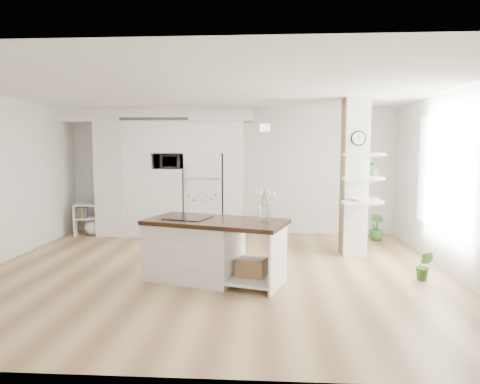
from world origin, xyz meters
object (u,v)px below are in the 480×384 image
object	(u,v)px
bookshelf	(90,221)
floor_plant_a	(424,266)
refrigerator	(205,194)
kitchen_island	(202,248)

from	to	relation	value
bookshelf	floor_plant_a	distance (m)	6.58
floor_plant_a	bookshelf	bearing A→B (deg)	155.20
floor_plant_a	refrigerator	bearing A→B (deg)	140.17
refrigerator	floor_plant_a	size ratio (longest dim) A/B	4.13
refrigerator	bookshelf	xyz separation A→B (m)	(-2.45, -0.18, -0.58)
refrigerator	bookshelf	bearing A→B (deg)	-175.83
kitchen_island	floor_plant_a	distance (m)	3.14
refrigerator	floor_plant_a	world-z (taller)	refrigerator
bookshelf	floor_plant_a	world-z (taller)	bookshelf
refrigerator	floor_plant_a	bearing A→B (deg)	-39.83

